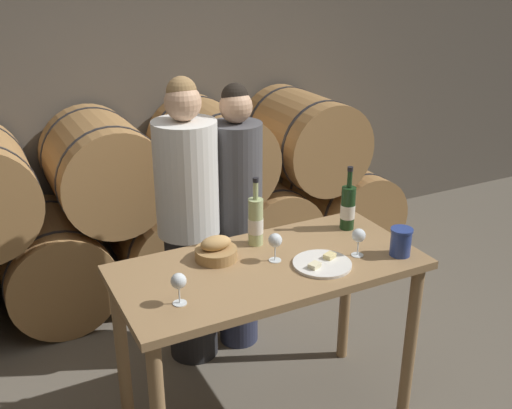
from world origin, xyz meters
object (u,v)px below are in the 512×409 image
Objects in this scene: wine_bottle_white at (256,221)px; wine_glass_left at (275,241)px; wine_bottle_red at (348,207)px; bread_basket at (216,251)px; person_right at (237,218)px; blue_crock at (401,241)px; wine_glass_center at (359,236)px; tasting_table at (269,290)px; person_left at (189,225)px; cheese_plate at (322,264)px; wine_glass_far_left at (179,282)px.

wine_bottle_white is 2.51× the size of wine_glass_left.
wine_bottle_red is 1.70× the size of bread_basket.
person_right reaches higher than bread_basket.
person_right is at bearing 114.33° from blue_crock.
wine_glass_center is (-0.19, 0.09, 0.03)m from blue_crock.
tasting_table is 0.85× the size of person_left.
tasting_table is at bearing -160.33° from wine_glass_left.
cheese_plate is at bearing -31.09° from tasting_table.
wine_bottle_white is at bearing 143.25° from blue_crock.
wine_glass_left reaches higher than blue_crock.
wine_glass_center is at bearing -115.58° from wine_bottle_red.
wine_glass_far_left reaches higher than tasting_table.
wine_bottle_red is at bearing -5.67° from wine_bottle_white.
person_left is 0.91m from wine_bottle_red.
wine_glass_left is (-0.57, 0.22, 0.03)m from blue_crock.
bread_basket is (-0.81, 0.36, -0.03)m from blue_crock.
person_left is 12.29× the size of blue_crock.
wine_glass_far_left is (-0.50, -0.14, 0.25)m from tasting_table.
person_left is at bearing -179.99° from person_right.
wine_glass_far_left is 0.92m from wine_glass_center.
cheese_plate is at bearing -87.82° from person_right.
wine_glass_center reaches higher than bread_basket.
person_left reaches higher than wine_glass_center.
wine_bottle_white is at bearing 13.94° from bread_basket.
cheese_plate reaches higher than tasting_table.
tasting_table is 0.57m from wine_glass_far_left.
person_right reaches higher than cheese_plate.
wine_bottle_red is 2.48× the size of blue_crock.
wine_glass_far_left is at bearing -178.68° from wine_glass_center.
wine_glass_far_left is at bearing -127.74° from person_right.
bread_basket is 1.43× the size of wine_glass_far_left.
wine_bottle_white reaches higher than wine_glass_far_left.
tasting_table is 4.23× the size of wine_bottle_red.
tasting_table is at bearing 161.05° from blue_crock.
tasting_table is 0.89× the size of person_right.
person_left is at bearing 66.99° from wine_glass_far_left.
tasting_table is at bearing 15.87° from wine_glass_far_left.
wine_bottle_red reaches higher than tasting_table.
wine_glass_far_left is at bearing -164.13° from tasting_table.
person_right is 0.71m from wine_bottle_red.
person_right is 1.12m from wine_glass_far_left.
wine_glass_center is at bearing 154.96° from blue_crock.
wine_glass_left reaches higher than bread_basket.
person_right is at bearing 78.89° from wine_glass_left.
person_left is 4.81× the size of wine_bottle_white.
wine_glass_center reaches higher than tasting_table.
bread_basket is at bearing -97.64° from person_left.
person_right is at bearing 123.43° from wine_bottle_red.
person_right reaches higher than blue_crock.
person_left is 4.95× the size of wine_bottle_red.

